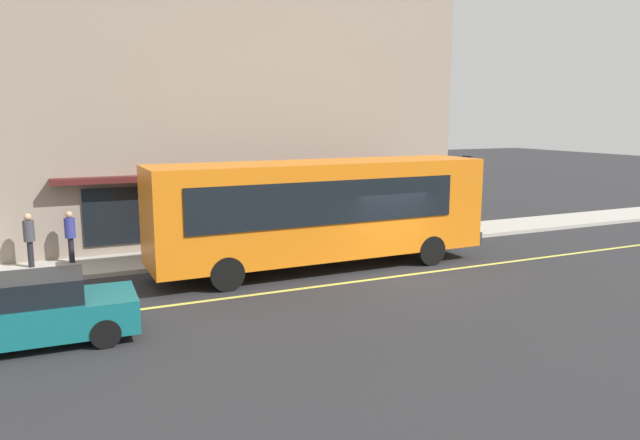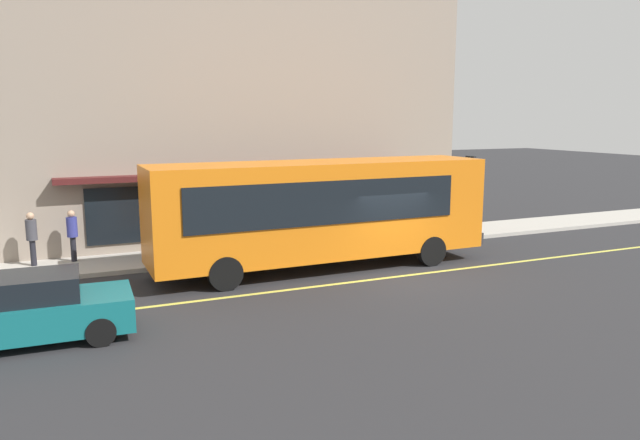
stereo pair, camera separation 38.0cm
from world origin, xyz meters
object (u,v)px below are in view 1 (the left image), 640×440
pedestrian_by_curb (29,235)px  pedestrian_waiting (70,232)px  car_teal (31,312)px  bus (322,209)px  pedestrian_mid_block (239,221)px  traffic_light (467,176)px

pedestrian_by_curb → pedestrian_waiting: size_ratio=1.01×
car_teal → pedestrian_waiting: 7.12m
bus → pedestrian_mid_block: bearing=114.6°
bus → pedestrian_by_curb: (-8.65, 3.53, -0.78)m
bus → traffic_light: size_ratio=3.49×
car_teal → pedestrian_mid_block: (6.84, 7.03, 0.37)m
car_teal → traffic_light: bearing=19.4°
pedestrian_by_curb → pedestrian_waiting: (1.21, 0.13, -0.02)m
traffic_light → pedestrian_mid_block: (-9.31, 1.35, -1.42)m
traffic_light → car_teal: 17.21m
traffic_light → pedestrian_by_curb: bearing=175.7°
pedestrian_waiting → traffic_light: bearing=-5.1°
pedestrian_mid_block → traffic_light: bearing=-8.3°
bus → pedestrian_mid_block: bus is taller
traffic_light → pedestrian_mid_block: bearing=171.7°
bus → car_teal: 9.24m
bus → pedestrian_by_curb: bearing=157.8°
pedestrian_by_curb → pedestrian_waiting: 1.22m
traffic_light → pedestrian_by_curb: 16.37m
pedestrian_mid_block → pedestrian_waiting: size_ratio=0.93×
bus → pedestrian_mid_block: (-1.68, 3.67, -0.88)m
pedestrian_mid_block → pedestrian_waiting: pedestrian_waiting is taller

